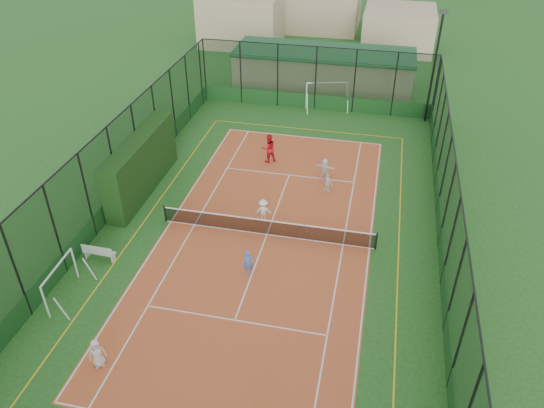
{
  "coord_description": "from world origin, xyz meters",
  "views": [
    {
      "loc": [
        5.16,
        -22.19,
        17.38
      ],
      "look_at": [
        0.02,
        1.21,
        1.2
      ],
      "focal_mm": 35.0,
      "sensor_mm": 36.0,
      "label": 1
    }
  ],
  "objects_px": {
    "child_far_right": "(328,183)",
    "child_far_left": "(263,210)",
    "white_bench": "(99,252)",
    "child_near_mid": "(248,263)",
    "coach": "(269,148)",
    "floodlight_ne": "(434,68)",
    "futsal_goal_far": "(326,95)",
    "clubhouse": "(324,68)",
    "child_far_back": "(325,169)",
    "child_near_left": "(97,353)",
    "futsal_goal_near": "(61,282)"
  },
  "relations": [
    {
      "from": "futsal_goal_near",
      "to": "child_far_back",
      "type": "bearing_deg",
      "value": -40.31
    },
    {
      "from": "clubhouse",
      "to": "child_far_left",
      "type": "bearing_deg",
      "value": -91.3
    },
    {
      "from": "clubhouse",
      "to": "child_far_right",
      "type": "relative_size",
      "value": 11.88
    },
    {
      "from": "futsal_goal_far",
      "to": "child_near_mid",
      "type": "distance_m",
      "value": 20.62
    },
    {
      "from": "floodlight_ne",
      "to": "child_far_left",
      "type": "distance_m",
      "value": 18.2
    },
    {
      "from": "child_near_mid",
      "to": "coach",
      "type": "distance_m",
      "value": 11.21
    },
    {
      "from": "clubhouse",
      "to": "white_bench",
      "type": "xyz_separation_m",
      "value": [
        -7.8,
        -25.79,
        -1.1
      ]
    },
    {
      "from": "child_near_left",
      "to": "child_far_right",
      "type": "distance_m",
      "value": 16.54
    },
    {
      "from": "child_near_mid",
      "to": "child_far_left",
      "type": "xyz_separation_m",
      "value": [
        -0.3,
        4.44,
        0.02
      ]
    },
    {
      "from": "clubhouse",
      "to": "child_far_left",
      "type": "xyz_separation_m",
      "value": [
        -0.47,
        -20.8,
        -0.87
      ]
    },
    {
      "from": "futsal_goal_far",
      "to": "child_near_left",
      "type": "relative_size",
      "value": 2.38
    },
    {
      "from": "child_far_back",
      "to": "white_bench",
      "type": "bearing_deg",
      "value": 57.24
    },
    {
      "from": "child_far_left",
      "to": "child_far_right",
      "type": "xyz_separation_m",
      "value": [
        3.09,
        3.74,
        -0.05
      ]
    },
    {
      "from": "floodlight_ne",
      "to": "child_far_back",
      "type": "bearing_deg",
      "value": -122.37
    },
    {
      "from": "clubhouse",
      "to": "child_far_right",
      "type": "xyz_separation_m",
      "value": [
        2.62,
        -17.06,
        -0.93
      ]
    },
    {
      "from": "child_far_right",
      "to": "child_far_back",
      "type": "relative_size",
      "value": 0.94
    },
    {
      "from": "clubhouse",
      "to": "child_far_back",
      "type": "xyz_separation_m",
      "value": [
        2.22,
        -15.46,
        -0.88
      ]
    },
    {
      "from": "clubhouse",
      "to": "child_far_left",
      "type": "distance_m",
      "value": 20.82
    },
    {
      "from": "white_bench",
      "to": "floodlight_ne",
      "type": "bearing_deg",
      "value": 52.65
    },
    {
      "from": "floodlight_ne",
      "to": "futsal_goal_near",
      "type": "distance_m",
      "value": 28.83
    },
    {
      "from": "child_far_back",
      "to": "child_near_left",
      "type": "bearing_deg",
      "value": 78.69
    },
    {
      "from": "floodlight_ne",
      "to": "coach",
      "type": "distance_m",
      "value": 13.84
    },
    {
      "from": "clubhouse",
      "to": "child_near_left",
      "type": "bearing_deg",
      "value": -98.3
    },
    {
      "from": "futsal_goal_near",
      "to": "futsal_goal_far",
      "type": "xyz_separation_m",
      "value": [
        9.03,
        23.98,
        0.17
      ]
    },
    {
      "from": "white_bench",
      "to": "futsal_goal_far",
      "type": "relative_size",
      "value": 0.51
    },
    {
      "from": "white_bench",
      "to": "futsal_goal_far",
      "type": "height_order",
      "value": "futsal_goal_far"
    },
    {
      "from": "futsal_goal_far",
      "to": "coach",
      "type": "height_order",
      "value": "futsal_goal_far"
    },
    {
      "from": "child_near_mid",
      "to": "child_far_right",
      "type": "xyz_separation_m",
      "value": [
        2.79,
        8.18,
        -0.04
      ]
    },
    {
      "from": "white_bench",
      "to": "child_far_left",
      "type": "distance_m",
      "value": 8.87
    },
    {
      "from": "coach",
      "to": "clubhouse",
      "type": "bearing_deg",
      "value": -131.19
    },
    {
      "from": "floodlight_ne",
      "to": "coach",
      "type": "height_order",
      "value": "floodlight_ne"
    },
    {
      "from": "futsal_goal_far",
      "to": "child_far_left",
      "type": "relative_size",
      "value": 2.36
    },
    {
      "from": "child_far_right",
      "to": "coach",
      "type": "distance_m",
      "value": 5.2
    },
    {
      "from": "clubhouse",
      "to": "child_far_back",
      "type": "relative_size",
      "value": 11.17
    },
    {
      "from": "futsal_goal_far",
      "to": "child_far_right",
      "type": "xyz_separation_m",
      "value": [
        1.74,
        -12.41,
        -0.41
      ]
    },
    {
      "from": "white_bench",
      "to": "clubhouse",
      "type": "bearing_deg",
      "value": 74.63
    },
    {
      "from": "floodlight_ne",
      "to": "futsal_goal_near",
      "type": "bearing_deg",
      "value": -125.79
    },
    {
      "from": "floodlight_ne",
      "to": "child_far_back",
      "type": "xyz_separation_m",
      "value": [
        -6.38,
        -10.06,
        -3.43
      ]
    },
    {
      "from": "white_bench",
      "to": "child_near_mid",
      "type": "xyz_separation_m",
      "value": [
        7.63,
        0.55,
        0.21
      ]
    },
    {
      "from": "child_far_back",
      "to": "child_far_right",
      "type": "bearing_deg",
      "value": 115.29
    },
    {
      "from": "child_far_right",
      "to": "child_far_left",
      "type": "bearing_deg",
      "value": 83.04
    },
    {
      "from": "child_near_mid",
      "to": "child_far_back",
      "type": "height_order",
      "value": "child_far_back"
    },
    {
      "from": "white_bench",
      "to": "child_far_left",
      "type": "bearing_deg",
      "value": 35.71
    },
    {
      "from": "child_far_right",
      "to": "coach",
      "type": "bearing_deg",
      "value": -1.72
    },
    {
      "from": "child_far_right",
      "to": "child_far_back",
      "type": "bearing_deg",
      "value": -43.52
    },
    {
      "from": "coach",
      "to": "floodlight_ne",
      "type": "bearing_deg",
      "value": -174.07
    },
    {
      "from": "coach",
      "to": "child_far_back",
      "type": "bearing_deg",
      "value": 126.69
    },
    {
      "from": "floodlight_ne",
      "to": "clubhouse",
      "type": "height_order",
      "value": "floodlight_ne"
    },
    {
      "from": "child_near_left",
      "to": "child_far_back",
      "type": "distance_m",
      "value": 17.83
    },
    {
      "from": "child_near_mid",
      "to": "child_far_left",
      "type": "relative_size",
      "value": 0.97
    }
  ]
}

